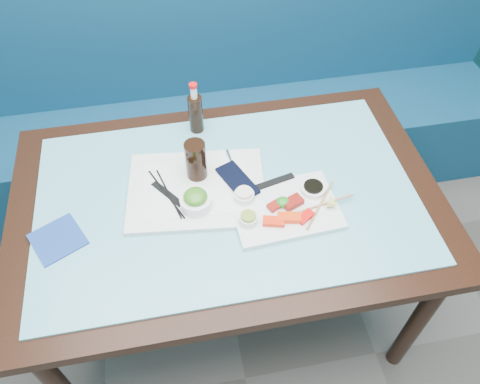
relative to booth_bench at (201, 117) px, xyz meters
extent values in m
cube|color=navy|center=(0.00, -0.07, -0.15)|extent=(3.00, 0.55, 0.45)
cube|color=navy|center=(0.00, 0.15, 0.33)|extent=(3.00, 0.12, 0.95)
cube|color=black|center=(0.00, -0.84, 0.36)|extent=(1.40, 0.90, 0.04)
cylinder|color=black|center=(0.62, -1.21, -0.02)|extent=(0.06, 0.06, 0.71)
cylinder|color=black|center=(-0.62, -0.47, -0.02)|extent=(0.06, 0.06, 0.71)
cylinder|color=black|center=(0.62, -0.47, -0.02)|extent=(0.06, 0.06, 0.71)
cube|color=#63B3C6|center=(0.00, -0.84, 0.38)|extent=(1.22, 0.76, 0.01)
cube|color=white|center=(0.17, -0.93, 0.39)|extent=(0.34, 0.26, 0.02)
cube|color=#FF2A0A|center=(0.12, -0.99, 0.41)|extent=(0.07, 0.05, 0.02)
cube|color=#FF3B0A|center=(0.17, -0.98, 0.41)|extent=(0.08, 0.05, 0.02)
cube|color=red|center=(0.22, -0.99, 0.41)|extent=(0.06, 0.05, 0.01)
cube|color=maroon|center=(0.14, -0.93, 0.41)|extent=(0.06, 0.05, 0.02)
cube|color=maroon|center=(0.19, -0.93, 0.41)|extent=(0.07, 0.06, 0.02)
ellipsoid|color=#1F7E1D|center=(0.16, -0.92, 0.41)|extent=(0.06, 0.06, 0.02)
cylinder|color=white|center=(0.04, -0.97, 0.41)|extent=(0.07, 0.07, 0.02)
cylinder|color=olive|center=(0.04, -0.97, 0.43)|extent=(0.06, 0.06, 0.01)
cylinder|color=white|center=(0.05, -0.88, 0.41)|extent=(0.07, 0.07, 0.03)
cylinder|color=#F4E3C8|center=(0.05, -0.88, 0.43)|extent=(0.06, 0.06, 0.01)
cylinder|color=white|center=(0.27, -0.88, 0.41)|extent=(0.11, 0.11, 0.02)
cylinder|color=black|center=(0.27, -0.88, 0.42)|extent=(0.08, 0.08, 0.01)
cone|color=#F0EF71|center=(0.31, -0.96, 0.42)|extent=(0.05, 0.05, 0.04)
cube|color=black|center=(0.15, -0.83, 0.40)|extent=(0.15, 0.06, 0.00)
cylinder|color=#A27D4C|center=(0.28, -0.95, 0.40)|extent=(0.14, 0.17, 0.01)
cylinder|color=#AF7752|center=(0.29, -0.95, 0.40)|extent=(0.21, 0.05, 0.01)
cube|color=white|center=(-0.09, -0.80, 0.39)|extent=(0.48, 0.38, 0.02)
cube|color=white|center=(-0.09, -0.80, 0.40)|extent=(0.35, 0.25, 0.00)
cylinder|color=white|center=(-0.10, -0.88, 0.42)|extent=(0.11, 0.11, 0.04)
ellipsoid|color=#38771B|center=(-0.10, -0.88, 0.45)|extent=(0.08, 0.08, 0.04)
cylinder|color=black|center=(-0.08, -0.75, 0.47)|extent=(0.07, 0.07, 0.14)
cube|color=black|center=(0.04, -0.80, 0.41)|extent=(0.13, 0.18, 0.01)
cylinder|color=white|center=(0.03, -0.70, 0.40)|extent=(0.02, 0.08, 0.01)
cylinder|color=black|center=(-0.19, -0.81, 0.40)|extent=(0.10, 0.22, 0.01)
cylinder|color=black|center=(-0.19, -0.81, 0.40)|extent=(0.07, 0.22, 0.01)
cube|color=black|center=(-0.19, -0.81, 0.40)|extent=(0.10, 0.13, 0.00)
cylinder|color=black|center=(-0.06, -0.51, 0.46)|extent=(0.06, 0.06, 0.15)
cylinder|color=white|center=(-0.06, -0.51, 0.55)|extent=(0.03, 0.03, 0.05)
cylinder|color=red|center=(-0.06, -0.51, 0.58)|extent=(0.04, 0.04, 0.01)
cube|color=navy|center=(-0.53, -0.92, 0.39)|extent=(0.19, 0.19, 0.01)
camera|label=1|loc=(-0.14, -1.80, 1.55)|focal=35.00mm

